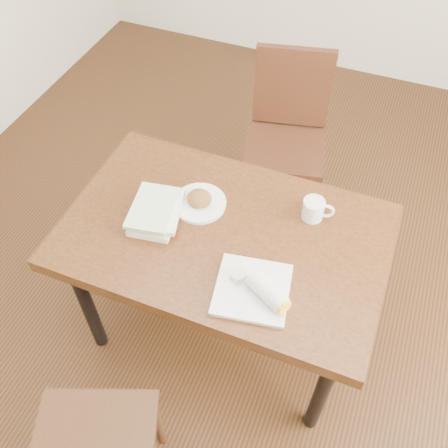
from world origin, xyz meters
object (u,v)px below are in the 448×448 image
at_px(table, 224,245).
at_px(plate_burrito, 257,290).
at_px(plate_scone, 199,201).
at_px(book_stack, 157,211).
at_px(coffee_mug, 314,209).
at_px(chair_far, 287,128).

height_order(table, plate_burrito, plate_burrito).
bearing_deg(table, plate_burrito, -46.09).
distance_m(table, plate_scone, 0.20).
height_order(plate_scone, plate_burrito, plate_burrito).
xyz_separation_m(plate_scone, book_stack, (-0.13, -0.12, 0.01)).
bearing_deg(coffee_mug, plate_scone, -166.10).
height_order(plate_scone, coffee_mug, coffee_mug).
xyz_separation_m(coffee_mug, plate_burrito, (-0.09, -0.43, -0.02)).
bearing_deg(book_stack, plate_scone, 42.17).
relative_size(table, plate_scone, 5.77).
distance_m(table, plate_burrito, 0.32).
distance_m(coffee_mug, plate_burrito, 0.44).
height_order(table, coffee_mug, coffee_mug).
height_order(chair_far, plate_burrito, chair_far).
relative_size(coffee_mug, plate_burrito, 0.43).
xyz_separation_m(plate_burrito, book_stack, (-0.49, 0.20, 0.01)).
xyz_separation_m(table, coffee_mug, (0.30, 0.21, 0.13)).
distance_m(plate_scone, coffee_mug, 0.46).
bearing_deg(table, coffee_mug, 34.42).
height_order(table, chair_far, chair_far).
distance_m(chair_far, coffee_mug, 0.84).
distance_m(plate_burrito, book_stack, 0.53).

